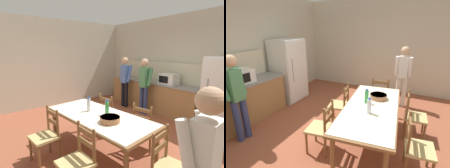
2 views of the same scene
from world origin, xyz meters
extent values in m
plane|color=brown|center=(0.00, 0.00, 0.00)|extent=(8.32, 8.32, 0.00)
cube|color=beige|center=(0.00, 2.66, 1.45)|extent=(6.52, 0.12, 2.90)
cube|color=beige|center=(-3.26, 0.00, 1.45)|extent=(0.12, 5.20, 2.90)
cube|color=#9E7042|center=(-0.89, 2.23, 0.44)|extent=(3.16, 0.62, 0.87)
cube|color=gray|center=(-0.89, 2.23, 0.89)|extent=(3.20, 0.66, 0.04)
cube|color=#B7BCC1|center=(-1.60, 2.23, 0.90)|extent=(0.52, 0.38, 0.02)
cube|color=beige|center=(-0.89, 2.54, 1.21)|extent=(3.16, 0.03, 0.60)
cube|color=white|center=(1.22, 1.85, 0.87)|extent=(0.79, 0.02, 1.67)
cylinder|color=#A5AAB2|center=(0.97, 1.83, 0.95)|extent=(0.02, 0.02, 0.61)
cube|color=white|center=(-0.26, 2.21, 1.06)|extent=(0.50, 0.38, 0.30)
cube|color=black|center=(-0.31, 2.01, 1.06)|extent=(0.30, 0.01, 0.19)
cylinder|color=brown|center=(-0.71, -1.00, 0.35)|extent=(0.07, 0.07, 0.71)
cylinder|color=brown|center=(-0.79, -0.30, 0.35)|extent=(0.07, 0.07, 0.71)
cylinder|color=brown|center=(1.15, -0.07, 0.35)|extent=(0.07, 0.07, 0.71)
cube|color=brown|center=(0.22, -0.54, 0.73)|extent=(2.24, 1.15, 0.04)
cube|color=beige|center=(0.22, -0.54, 0.75)|extent=(2.15, 1.10, 0.01)
cylinder|color=silver|center=(-0.05, -0.57, 0.87)|extent=(0.07, 0.07, 0.24)
cylinder|color=#2D51B2|center=(-0.05, -0.57, 1.01)|extent=(0.04, 0.04, 0.03)
cylinder|color=green|center=(0.31, -0.41, 0.87)|extent=(0.07, 0.07, 0.24)
cylinder|color=#2D51B2|center=(0.31, -0.41, 1.01)|extent=(0.04, 0.04, 0.03)
cylinder|color=#9E6642|center=(0.60, -0.56, 0.80)|extent=(0.32, 0.32, 0.09)
cylinder|color=#9E6642|center=(0.60, -0.56, 0.83)|extent=(0.31, 0.31, 0.02)
cylinder|color=brown|center=(-0.33, -1.56, 0.21)|extent=(0.04, 0.04, 0.41)
cylinder|color=brown|center=(0.03, -1.52, 0.21)|extent=(0.04, 0.04, 0.41)
cylinder|color=brown|center=(-0.37, -1.22, 0.21)|extent=(0.04, 0.04, 0.41)
cylinder|color=brown|center=(-0.01, -1.18, 0.21)|extent=(0.04, 0.04, 0.41)
cube|color=tan|center=(-0.17, -1.37, 0.43)|extent=(0.46, 0.45, 0.04)
cylinder|color=brown|center=(-0.37, -1.22, 0.68)|extent=(0.04, 0.04, 0.46)
cylinder|color=brown|center=(-0.01, -1.18, 0.68)|extent=(0.04, 0.04, 0.46)
cube|color=brown|center=(-0.19, -1.20, 0.81)|extent=(0.36, 0.07, 0.07)
cube|color=brown|center=(-0.19, -1.20, 0.66)|extent=(0.36, 0.07, 0.07)
cylinder|color=brown|center=(0.60, -1.11, 0.21)|extent=(0.04, 0.04, 0.41)
cube|color=tan|center=(0.79, -1.26, 0.43)|extent=(0.45, 0.43, 0.04)
cylinder|color=brown|center=(0.60, -1.11, 0.68)|extent=(0.04, 0.04, 0.46)
cylinder|color=brown|center=(0.96, -1.08, 0.68)|extent=(0.04, 0.04, 0.46)
cube|color=brown|center=(0.78, -1.09, 0.81)|extent=(0.36, 0.05, 0.07)
cube|color=brown|center=(0.78, -1.09, 0.66)|extent=(0.36, 0.05, 0.07)
cylinder|color=brown|center=(-0.20, 0.38, 0.21)|extent=(0.04, 0.04, 0.41)
cylinder|color=brown|center=(-0.55, 0.33, 0.21)|extent=(0.04, 0.04, 0.41)
cylinder|color=brown|center=(-0.15, 0.04, 0.21)|extent=(0.04, 0.04, 0.41)
cylinder|color=brown|center=(-0.50, -0.01, 0.21)|extent=(0.04, 0.04, 0.41)
cube|color=tan|center=(-0.35, 0.19, 0.43)|extent=(0.47, 0.46, 0.04)
cylinder|color=brown|center=(-0.15, 0.04, 0.68)|extent=(0.04, 0.04, 0.46)
cylinder|color=brown|center=(-0.50, -0.01, 0.68)|extent=(0.04, 0.04, 0.46)
cube|color=brown|center=(-0.33, 0.02, 0.81)|extent=(0.36, 0.08, 0.07)
cube|color=brown|center=(-0.33, 0.02, 0.66)|extent=(0.36, 0.08, 0.07)
cylinder|color=brown|center=(1.48, -0.58, 0.68)|extent=(0.04, 0.04, 0.46)
cylinder|color=brown|center=(1.42, -0.23, 0.68)|extent=(0.04, 0.04, 0.46)
cube|color=brown|center=(1.45, -0.41, 0.81)|extent=(0.08, 0.36, 0.07)
cube|color=brown|center=(1.45, -0.41, 0.66)|extent=(0.08, 0.36, 0.07)
cylinder|color=brown|center=(0.75, 0.50, 0.21)|extent=(0.04, 0.04, 0.41)
cylinder|color=brown|center=(0.40, 0.43, 0.21)|extent=(0.04, 0.04, 0.41)
cylinder|color=brown|center=(0.82, 0.16, 0.21)|extent=(0.04, 0.04, 0.41)
cylinder|color=brown|center=(0.47, 0.10, 0.21)|extent=(0.04, 0.04, 0.41)
cube|color=tan|center=(0.61, 0.30, 0.43)|extent=(0.49, 0.47, 0.04)
cylinder|color=brown|center=(0.82, 0.16, 0.68)|extent=(0.04, 0.04, 0.46)
cylinder|color=brown|center=(0.47, 0.10, 0.68)|extent=(0.04, 0.04, 0.46)
cube|color=brown|center=(0.64, 0.13, 0.81)|extent=(0.36, 0.09, 0.07)
cube|color=brown|center=(0.64, 0.13, 0.66)|extent=(0.36, 0.09, 0.07)
cylinder|color=black|center=(-1.68, 1.70, 0.41)|extent=(0.12, 0.12, 0.82)
cylinder|color=black|center=(-1.52, 1.70, 0.41)|extent=(0.12, 0.12, 0.82)
cube|color=#5175BC|center=(-1.60, 1.70, 1.11)|extent=(0.23, 0.19, 0.58)
sphere|color=tan|center=(-1.60, 1.70, 1.54)|extent=(0.22, 0.22, 0.22)
cylinder|color=#5175BC|center=(-1.76, 1.77, 1.13)|extent=(0.09, 0.22, 0.55)
cylinder|color=#5175BC|center=(-1.44, 1.77, 1.13)|extent=(0.09, 0.22, 0.55)
cylinder|color=navy|center=(-0.81, 1.68, 0.41)|extent=(0.12, 0.12, 0.81)
cylinder|color=navy|center=(-0.65, 1.68, 0.41)|extent=(0.12, 0.12, 0.81)
cube|color=#478456|center=(-0.73, 1.68, 1.10)|extent=(0.23, 0.19, 0.58)
sphere|color=tan|center=(-0.73, 1.68, 1.53)|extent=(0.22, 0.22, 0.22)
cylinder|color=#478456|center=(-0.89, 1.75, 1.13)|extent=(0.09, 0.22, 0.55)
cylinder|color=#478456|center=(-0.57, 1.75, 1.13)|extent=(0.09, 0.22, 0.55)
cube|color=white|center=(2.14, -0.81, 1.08)|extent=(0.19, 0.23, 0.56)
sphere|color=tan|center=(2.14, -0.81, 1.50)|extent=(0.21, 0.21, 0.21)
cylinder|color=white|center=(2.09, -0.97, 1.10)|extent=(0.22, 0.10, 0.54)
cylinder|color=white|center=(2.07, -0.66, 1.10)|extent=(0.22, 0.10, 0.54)
camera|label=1|loc=(2.67, -2.11, 1.85)|focal=28.00mm
camera|label=2|loc=(-2.53, -1.24, 2.11)|focal=28.00mm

